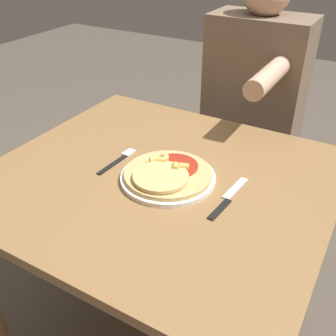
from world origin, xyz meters
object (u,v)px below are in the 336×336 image
Objects in this scene: dining_table at (160,206)px; plate at (168,178)px; fork at (119,159)px; pizza at (167,173)px; knife at (228,198)px; person_diner at (254,100)px.

plate is (0.03, -0.01, 0.12)m from dining_table.
fork is at bearing 176.80° from dining_table.
pizza is 0.19m from fork.
dining_table is at bearing 177.68° from knife.
pizza is (0.03, -0.01, 0.14)m from dining_table.
pizza reaches higher than knife.
dining_table is at bearing 165.00° from plate.
pizza is 0.19m from knife.
fork is 0.14× the size of person_diner.
plate is 0.22× the size of person_diner.
knife is 0.18× the size of person_diner.
plate reaches higher than knife.
fork is 0.38m from knife.
fork is at bearing 172.91° from pizza.
dining_table is 0.25m from knife.
person_diner reaches higher than fork.
plate is 0.19m from fork.
plate reaches higher than fork.
fork reaches higher than dining_table.
pizza is (-0.00, -0.01, 0.02)m from plate.
plate is at bearing -15.00° from dining_table.
person_diner is (0.04, 0.71, 0.11)m from dining_table.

